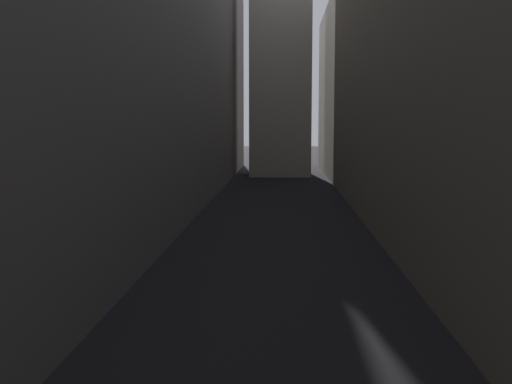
% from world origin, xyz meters
% --- Properties ---
extents(ground_plane, '(264.00, 264.00, 0.00)m').
position_xyz_m(ground_plane, '(0.00, 48.00, 0.00)').
color(ground_plane, black).
extents(building_block_left, '(12.07, 108.00, 23.70)m').
position_xyz_m(building_block_left, '(-11.54, 50.00, 11.85)').
color(building_block_left, slate).
rests_on(building_block_left, ground).
extents(building_block_right, '(15.05, 108.00, 20.23)m').
position_xyz_m(building_block_right, '(13.03, 50.00, 10.11)').
color(building_block_right, '#756B5B').
rests_on(building_block_right, ground).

